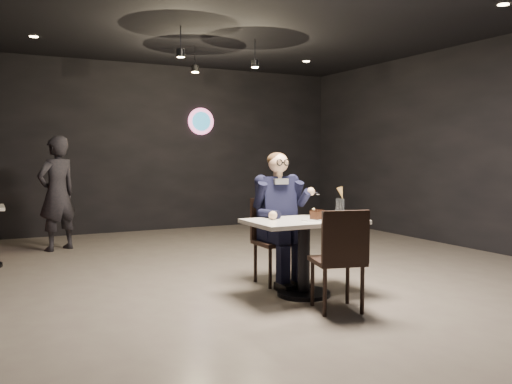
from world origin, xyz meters
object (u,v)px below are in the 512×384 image
chair_far (277,241)px  sundae_glass (340,208)px  main_table (304,258)px  seated_man (277,217)px  passerby (57,193)px  chair_near (337,259)px

chair_far → sundae_glass: bearing=-55.8°
main_table → sundae_glass: (0.40, -0.04, 0.47)m
seated_man → passerby: passerby is taller
main_table → sundae_glass: 0.62m
seated_man → sundae_glass: (0.40, -0.59, 0.13)m
chair_near → sundae_glass: size_ratio=4.77×
chair_near → passerby: size_ratio=0.56×
main_table → passerby: passerby is taller
chair_far → passerby: bearing=120.0°
chair_far → chair_near: bearing=-90.0°
sundae_glass → chair_near: bearing=-127.4°
chair_near → seated_man: size_ratio=0.64×
passerby → chair_near: bearing=85.1°
seated_man → passerby: size_ratio=0.87×
chair_near → passerby: 4.69m
chair_far → passerby: size_ratio=0.56×
chair_near → seated_man: (0.00, 1.10, 0.26)m
chair_far → chair_near: size_ratio=1.00×
sundae_glass → chair_far: bearing=124.2°
chair_far → chair_near: (0.00, -1.10, 0.00)m
main_table → passerby: (-1.84, 3.74, 0.45)m
main_table → chair_far: (-0.00, 0.55, 0.09)m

